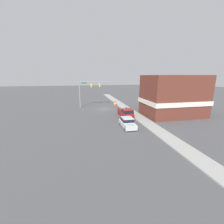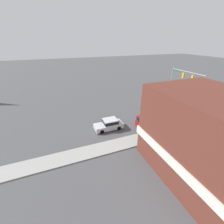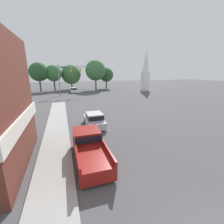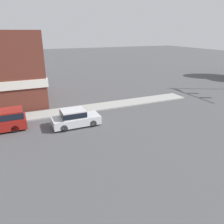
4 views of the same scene
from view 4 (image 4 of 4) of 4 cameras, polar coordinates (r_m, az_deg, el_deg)
name	(u,v)px [view 4 (image 4 of 4)]	position (r m, az deg, el deg)	size (l,w,h in m)	color
car_lead	(75,118)	(20.41, -9.65, -1.46)	(1.85, 4.35, 1.63)	black
pickup_truck_parked	(0,121)	(21.57, -27.30, -2.14)	(2.06, 5.35, 1.82)	black
corner_brick_building	(5,68)	(30.55, -26.16, 10.39)	(12.18, 8.45, 8.46)	brown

